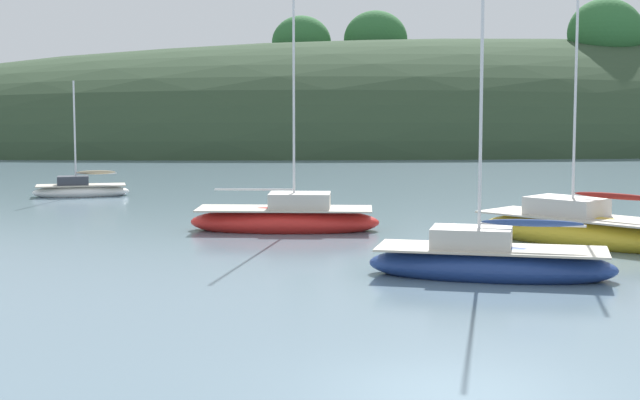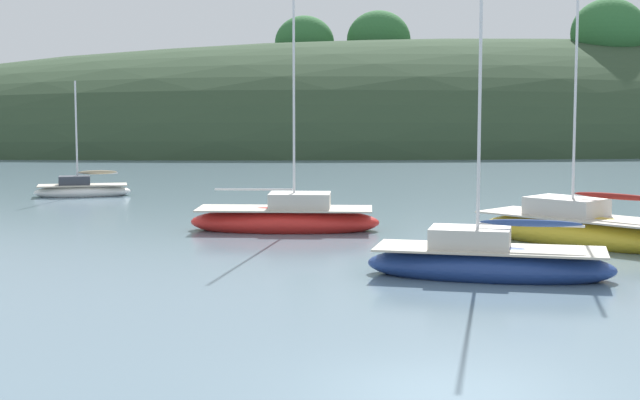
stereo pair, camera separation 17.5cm
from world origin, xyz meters
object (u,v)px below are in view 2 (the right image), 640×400
object	(u,v)px
sailboat_white_near	(82,190)
sailboat_grey_yawl	(488,262)
sailboat_navy_dinghy	(286,219)
sailboat_teal_outer	(581,230)

from	to	relation	value
sailboat_white_near	sailboat_grey_yawl	bearing A→B (deg)	-59.44
sailboat_navy_dinghy	sailboat_grey_yawl	distance (m)	11.31
sailboat_white_near	sailboat_grey_yawl	size ratio (longest dim) A/B	0.58
sailboat_teal_outer	sailboat_navy_dinghy	world-z (taller)	sailboat_teal_outer
sailboat_teal_outer	sailboat_navy_dinghy	size ratio (longest dim) A/B	1.07
sailboat_navy_dinghy	sailboat_white_near	size ratio (longest dim) A/B	1.71
sailboat_white_near	sailboat_teal_outer	bearing A→B (deg)	-43.71
sailboat_navy_dinghy	sailboat_grey_yawl	bearing A→B (deg)	-64.37
sailboat_teal_outer	sailboat_grey_yawl	distance (m)	7.59
sailboat_navy_dinghy	sailboat_white_near	bearing A→B (deg)	123.91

